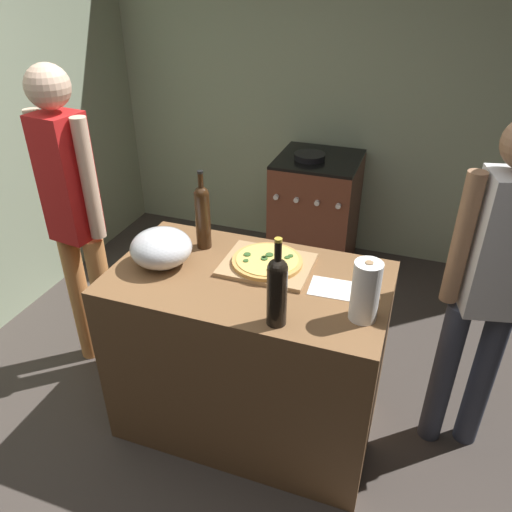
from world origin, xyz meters
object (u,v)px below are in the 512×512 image
pizza (267,261)px  wine_bottle_amber (203,215)px  wine_bottle_dark (277,289)px  paper_towel_roll (365,291)px  person_in_stripes (74,212)px  stove (315,213)px  person_in_red (489,283)px  mixing_bowl (161,248)px

pizza → wine_bottle_amber: bearing=167.9°
pizza → wine_bottle_dark: bearing=-66.6°
paper_towel_roll → person_in_stripes: size_ratio=0.15×
stove → person_in_red: person_in_red is taller
mixing_bowl → person_in_stripes: size_ratio=0.16×
wine_bottle_amber → wine_bottle_dark: bearing=-41.4°
person_in_stripes → person_in_red: 2.00m
person_in_red → mixing_bowl: bearing=-169.4°
wine_bottle_amber → stove: size_ratio=0.43×
mixing_bowl → paper_towel_roll: (0.93, -0.09, 0.04)m
paper_towel_roll → wine_bottle_amber: (-0.82, 0.31, 0.05)m
wine_bottle_dark → wine_bottle_amber: bearing=138.6°
person_in_stripes → paper_towel_roll: bearing=-9.5°
mixing_bowl → wine_bottle_amber: 0.26m
mixing_bowl → person_in_red: person_in_red is taller
person_in_stripes → person_in_red: bearing=2.8°
paper_towel_roll → person_in_stripes: (-1.53, 0.26, -0.03)m
wine_bottle_dark → stove: 2.04m
pizza → paper_towel_roll: 0.53m
wine_bottle_dark → stove: size_ratio=0.40×
stove → person_in_red: 1.85m
paper_towel_roll → wine_bottle_dark: size_ratio=0.69×
stove → paper_towel_roll: bearing=-71.5°
pizza → paper_towel_roll: size_ratio=1.26×
pizza → stove: (-0.12, 1.55, -0.48)m
mixing_bowl → wine_bottle_dark: 0.67m
pizza → person_in_red: person_in_red is taller
paper_towel_roll → person_in_stripes: bearing=170.5°
pizza → mixing_bowl: mixing_bowl is taller
pizza → stove: pizza is taller
wine_bottle_dark → pizza: bearing=113.4°
paper_towel_roll → wine_bottle_dark: bearing=-155.1°
pizza → wine_bottle_dark: (0.16, -0.38, 0.13)m
wine_bottle_amber → person_in_red: 1.30m
stove → pizza: bearing=-85.4°
wine_bottle_dark → wine_bottle_amber: size_ratio=0.95×
mixing_bowl → paper_towel_roll: paper_towel_roll is taller
stove → wine_bottle_dark: bearing=-81.5°
person_in_stripes → mixing_bowl: bearing=-15.3°
wine_bottle_amber → pizza: bearing=-12.1°
mixing_bowl → wine_bottle_amber: (0.11, 0.21, 0.09)m
pizza → wine_bottle_amber: size_ratio=0.82×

